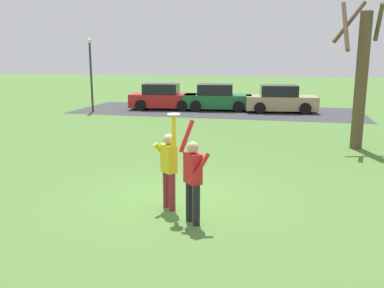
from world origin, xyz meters
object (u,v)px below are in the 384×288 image
object	(u,v)px
parked_car_tan	(280,100)
bare_tree_tall	(360,75)
parked_car_green	(217,98)
lamppost_by_lot	(91,68)
person_defender	(193,175)
person_catcher	(169,165)
parked_car_red	(163,98)
frisbee_disc	(174,114)

from	to	relation	value
parked_car_tan	bare_tree_tall	bearing A→B (deg)	-80.24
parked_car_tan	parked_car_green	bearing A→B (deg)	171.84
parked_car_green	parked_car_tan	size ratio (longest dim) A/B	1.00
lamppost_by_lot	person_defender	bearing A→B (deg)	-57.37
person_defender	lamppost_by_lot	bearing A→B (deg)	-13.39
person_catcher	bare_tree_tall	xyz separation A→B (m)	(4.82, 7.31, 1.63)
parked_car_red	lamppost_by_lot	bearing A→B (deg)	-158.37
frisbee_disc	parked_car_tan	size ratio (longest dim) A/B	0.06
person_catcher	parked_car_tan	bearing A→B (deg)	127.20
parked_car_red	parked_car_green	xyz separation A→B (m)	(3.35, 0.33, 0.00)
lamppost_by_lot	bare_tree_tall	bearing A→B (deg)	-27.14
frisbee_disc	lamppost_by_lot	size ratio (longest dim) A/B	0.06
parked_car_green	lamppost_by_lot	bearing A→B (deg)	-168.54
person_catcher	parked_car_red	xyz separation A→B (m)	(-5.17, 16.43, -0.25)
frisbee_disc	parked_car_tan	bearing A→B (deg)	83.83
frisbee_disc	parked_car_green	world-z (taller)	frisbee_disc
parked_car_red	parked_car_green	distance (m)	3.37
person_catcher	bare_tree_tall	distance (m)	8.91
parked_car_green	person_catcher	bearing A→B (deg)	-90.88
frisbee_disc	lamppost_by_lot	world-z (taller)	lamppost_by_lot
parked_car_green	lamppost_by_lot	distance (m)	7.74
person_defender	parked_car_tan	world-z (taller)	person_defender
frisbee_disc	parked_car_green	size ratio (longest dim) A/B	0.06
person_defender	parked_car_green	distance (m)	17.59
parked_car_red	person_defender	bearing A→B (deg)	-78.19
person_defender	frisbee_disc	world-z (taller)	frisbee_disc
bare_tree_tall	lamppost_by_lot	world-z (taller)	bare_tree_tall
person_defender	parked_car_green	xyz separation A→B (m)	(-2.50, 17.41, -0.25)
parked_car_green	parked_car_tan	distance (m)	3.81
parked_car_tan	parked_car_red	bearing A→B (deg)	174.95
person_defender	bare_tree_tall	world-z (taller)	bare_tree_tall
bare_tree_tall	person_defender	bearing A→B (deg)	-117.51
bare_tree_tall	lamppost_by_lot	size ratio (longest dim) A/B	1.21
person_defender	parked_car_red	distance (m)	18.06
parked_car_red	lamppost_by_lot	xyz separation A→B (m)	(-3.77, -2.06, 1.86)
parked_car_red	lamppost_by_lot	distance (m)	4.68
person_catcher	frisbee_disc	distance (m)	1.13
person_catcher	person_defender	size ratio (longest dim) A/B	1.02
bare_tree_tall	frisbee_disc	bearing A→B (deg)	-121.97
parked_car_red	frisbee_disc	bearing A→B (deg)	-79.26
lamppost_by_lot	frisbee_disc	bearing A→B (deg)	-57.92
frisbee_disc	parked_car_tan	world-z (taller)	frisbee_disc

